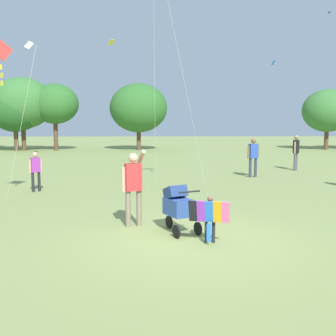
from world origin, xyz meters
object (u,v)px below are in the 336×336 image
person_adult_flyer (133,182)px  person_sitting_far (36,168)px  person_back_turned (296,150)px  person_kid_running (253,154)px  stroller (178,205)px  kite_green_novelty (0,56)px  child_with_butterfly_kite (210,214)px

person_adult_flyer → person_sitting_far: bearing=127.4°
person_adult_flyer → person_back_turned: size_ratio=1.01×
person_kid_running → person_back_turned: bearing=42.6°
person_sitting_far → person_kid_running: size_ratio=0.81×
stroller → person_kid_running: 9.58m
person_sitting_far → stroller: bearing=-49.0°
person_kid_running → person_back_turned: size_ratio=0.96×
kite_green_novelty → person_kid_running: kite_green_novelty is taller
person_sitting_far → kite_green_novelty: bearing=-93.7°
child_with_butterfly_kite → person_sitting_far: size_ratio=0.69×
stroller → person_adult_flyer: bearing=150.9°
child_with_butterfly_kite → stroller: (-0.59, 0.81, 0.03)m
person_adult_flyer → kite_green_novelty: 5.52m
kite_green_novelty → person_back_turned: 14.23m
child_with_butterfly_kite → person_adult_flyer: size_ratio=0.53×
person_back_turned → person_kid_running: bearing=-137.4°
kite_green_novelty → person_back_turned: (11.10, 8.31, -3.17)m
stroller → person_kid_running: bearing=67.6°
child_with_butterfly_kite → person_adult_flyer: person_adult_flyer is taller
child_with_butterfly_kite → person_back_turned: 13.42m
person_sitting_far → person_back_turned: size_ratio=0.78×
person_sitting_far → person_back_turned: bearing=28.7°
stroller → child_with_butterfly_kite: bearing=-54.0°
kite_green_novelty → person_kid_running: size_ratio=2.86×
person_adult_flyer → stroller: person_adult_flyer is taller
stroller → person_kid_running: size_ratio=0.66×
child_with_butterfly_kite → person_kid_running: (3.06, 9.66, 0.41)m
person_kid_running → kite_green_novelty: bearing=-145.2°
child_with_butterfly_kite → person_sitting_far: 8.05m
kite_green_novelty → person_adult_flyer: bearing=-32.9°
stroller → kite_green_novelty: bearing=147.8°
kite_green_novelty → person_back_turned: bearing=36.8°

